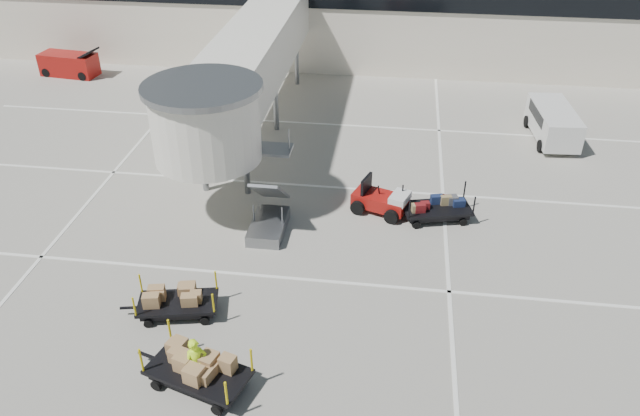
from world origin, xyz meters
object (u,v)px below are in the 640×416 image
at_px(baggage_tug, 382,201).
at_px(box_cart_near, 198,370).
at_px(minivan, 553,120).
at_px(box_cart_far, 181,302).
at_px(ground_worker, 197,363).
at_px(belt_loader, 69,64).
at_px(suitcase_cart, 435,210).

distance_m(baggage_tug, box_cart_near, 11.79).
height_order(box_cart_near, minivan, minivan).
bearing_deg(box_cart_far, ground_worker, -74.55).
height_order(baggage_tug, ground_worker, ground_worker).
distance_m(baggage_tug, belt_loader, 25.99).
xyz_separation_m(box_cart_near, minivan, (13.72, 19.33, 0.42)).
height_order(suitcase_cart, minivan, minivan).
bearing_deg(ground_worker, box_cart_near, 1.13).
bearing_deg(baggage_tug, box_cart_near, -95.76).
xyz_separation_m(ground_worker, minivan, (13.73, 19.34, 0.15)).
distance_m(box_cart_near, box_cart_far, 3.46).
relative_size(box_cart_far, belt_loader, 0.84).
xyz_separation_m(suitcase_cart, box_cart_near, (-7.33, -10.34, 0.13)).
bearing_deg(box_cart_near, box_cart_far, 134.57).
bearing_deg(baggage_tug, ground_worker, -95.80).
xyz_separation_m(minivan, belt_loader, (-30.31, 5.73, -0.32)).
bearing_deg(belt_loader, minivan, -3.75).
bearing_deg(suitcase_cart, box_cart_far, -154.95).
distance_m(minivan, belt_loader, 30.85).
bearing_deg(belt_loader, box_cart_far, -48.71).
relative_size(minivan, belt_loader, 1.15).
relative_size(ground_worker, minivan, 0.38).
bearing_deg(box_cart_far, belt_loader, 112.81).
distance_m(ground_worker, minivan, 23.71).
height_order(box_cart_far, minivan, minivan).
bearing_deg(minivan, box_cart_far, -137.96).
height_order(baggage_tug, box_cart_near, baggage_tug).
relative_size(baggage_tug, box_cart_near, 0.68).
bearing_deg(box_cart_far, minivan, 35.23).
relative_size(box_cart_far, minivan, 0.73).
bearing_deg(belt_loader, box_cart_near, -49.53).
relative_size(box_cart_near, ground_worker, 2.17).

